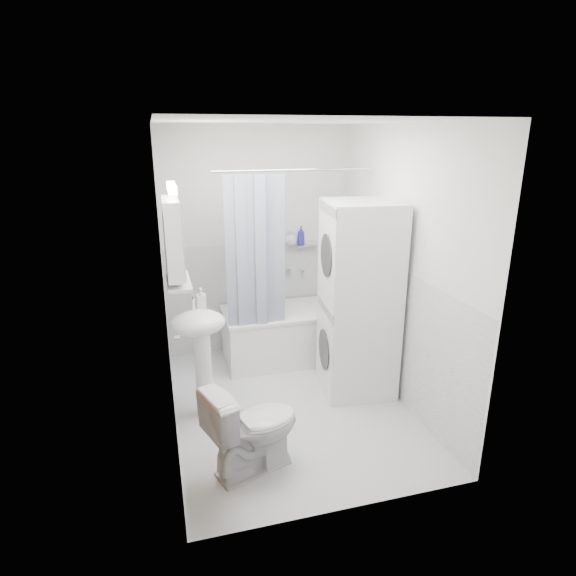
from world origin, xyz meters
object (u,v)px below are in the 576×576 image
object	(u,v)px
bathtub	(292,331)
washer_dryer	(358,300)
sink	(200,339)
toilet	(253,428)

from	to	relation	value
bathtub	washer_dryer	world-z (taller)	washer_dryer
bathtub	sink	world-z (taller)	sink
bathtub	sink	size ratio (longest dim) A/B	1.39
bathtub	sink	distance (m)	1.40
sink	washer_dryer	size ratio (longest dim) A/B	0.59
washer_dryer	bathtub	bearing A→B (deg)	123.26
sink	toilet	world-z (taller)	sink
sink	toilet	size ratio (longest dim) A/B	1.52
sink	washer_dryer	xyz separation A→B (m)	(1.43, 0.08, 0.18)
bathtub	toilet	distance (m)	1.83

